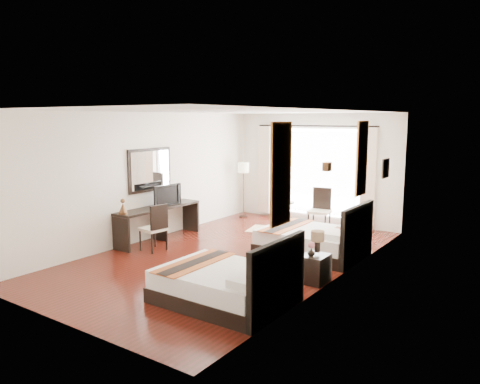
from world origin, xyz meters
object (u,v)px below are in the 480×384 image
Objects in this scene: bed_far at (314,241)px; vase at (311,250)px; fruit_bowl at (283,200)px; desk_chair at (154,236)px; floor_lamp at (243,171)px; bed_near at (227,284)px; console_desk at (159,223)px; table_lamp at (318,238)px; nightstand at (315,268)px; television at (165,195)px; window_chair at (319,218)px; side_table at (285,212)px.

bed_far reaches higher than vase.
fruit_bowl is (-2.57, 3.62, 0.03)m from vase.
floor_lamp is (-0.37, 3.76, 0.96)m from desk_chair.
bed_far is at bearing -47.87° from fruit_bowl.
console_desk is at bearing 149.06° from bed_near.
floor_lamp is at bearing 122.11° from bed_near.
bed_far is (-0.02, 2.93, 0.01)m from bed_near.
console_desk is at bearing -164.44° from bed_far.
console_desk is (-4.03, 0.44, -0.36)m from table_lamp.
console_desk is 2.28× the size of desk_chair.
table_lamp is 4.34m from fruit_bowl.
table_lamp is (0.01, 0.05, 0.51)m from nightstand.
bed_far reaches higher than table_lamp.
television is at bearing 170.30° from nightstand.
bed_far is 3.46m from television.
window_chair reaches higher than console_desk.
bed_far is 4.05× the size of nightstand.
window_chair is at bearing -114.18° from desk_chair.
bed_far is 3.97m from floor_lamp.
bed_far is at bearing 13.24° from window_chair.
floor_lamp reaches higher than vase.
side_table is (1.45, 3.06, -0.09)m from console_desk.
bed_near is 8.29× the size of fruit_bowl.
console_desk is 3.22m from floor_lamp.
window_chair is (-0.79, 4.79, 0.04)m from bed_near.
table_lamp is 3.55m from desk_chair.
television reaches higher than console_desk.
floor_lamp is (-3.18, 2.17, 0.97)m from bed_far.
nightstand is at bearing 14.86° from window_chair.
nightstand is 5.38m from floor_lamp.
table_lamp reaches higher than nightstand.
bed_far reaches higher than side_table.
vase is 0.12× the size of window_chair.
desk_chair is at bearing -104.08° from side_table.
table_lamp is 1.55× the size of fruit_bowl.
fruit_bowl is at bearing -111.55° from window_chair.
bed_near is at bearing -113.88° from nightstand.
table_lamp is 0.43× the size of television.
vase is (-0.03, -0.10, 0.33)m from nightstand.
nightstand is 4.05m from console_desk.
desk_chair reaches higher than console_desk.
table_lamp is 0.34× the size of window_chair.
bed_far is 3.23m from desk_chair.
table_lamp is 3.56m from window_chair.
console_desk is 0.64m from television.
side_table is at bearing 124.87° from vase.
nightstand is 4.39m from fruit_bowl.
vase is at bearing -55.13° from side_table.
fruit_bowl reaches higher than nightstand.
television is 3.56× the size of fruit_bowl.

